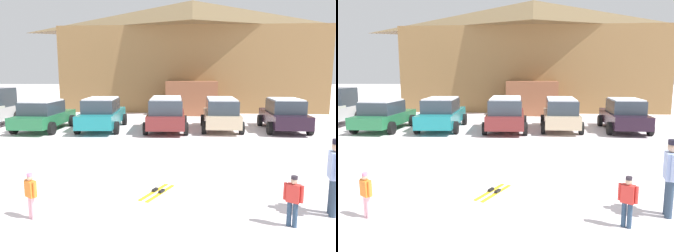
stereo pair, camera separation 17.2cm
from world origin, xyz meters
The scene contains 10 objects.
ski_lodge centered at (2.41, 26.09, 4.54)m, with size 21.07×11.43×8.97m.
parked_green_coupe centered at (-5.93, 14.38, 0.81)m, with size 2.42×4.30×1.59m.
parked_teal_hatchback centered at (-2.88, 14.68, 0.86)m, with size 2.20×4.74×1.70m.
parked_maroon_van centered at (0.56, 14.36, 0.94)m, with size 2.21×4.20×1.75m.
parked_beige_suv centered at (3.44, 14.67, 0.91)m, with size 2.25×4.16×1.69m.
parked_black_sedan centered at (6.72, 14.56, 0.85)m, with size 2.36×4.36×1.69m.
skier_adult_in_blue_parka centered at (4.39, 4.15, 0.94)m, with size 0.33×0.61×1.67m.
skier_child_in_orange_jacket centered at (-1.97, 3.83, 0.56)m, with size 0.31×0.25×0.99m.
skier_child_in_red_jacket centered at (3.35, 3.60, 0.59)m, with size 0.33×0.27×1.05m.
pair_of_skis centered at (0.57, 5.38, 0.02)m, with size 0.88×1.31×0.08m.
Camera 2 is at (1.19, -2.57, 3.05)m, focal length 35.00 mm.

